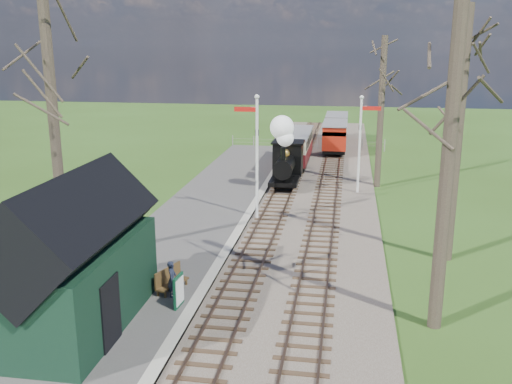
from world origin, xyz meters
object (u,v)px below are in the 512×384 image
at_px(semaphore_near, 256,148).
at_px(red_carriage_a, 335,136).
at_px(sign_board, 179,291).
at_px(locomotive, 286,155).
at_px(coach, 295,147).
at_px(station_shed, 74,261).
at_px(bench, 170,279).
at_px(red_carriage_b, 337,127).
at_px(person, 172,279).
at_px(semaphore_far, 361,137).

distance_m(semaphore_near, red_carriage_a, 18.80).
bearing_deg(sign_board, locomotive, 84.54).
bearing_deg(red_carriage_a, coach, -114.56).
bearing_deg(station_shed, red_carriage_a, 77.20).
distance_m(red_carriage_a, bench, 27.92).
xyz_separation_m(station_shed, red_carriage_a, (6.90, 30.36, -0.87)).
relative_size(red_carriage_a, bench, 3.17).
xyz_separation_m(red_carriage_b, person, (-4.67, -33.44, -0.57)).
height_order(red_carriage_a, sign_board, red_carriage_a).
distance_m(semaphore_near, person, 10.07).
relative_size(locomotive, coach, 0.62).
relative_size(red_carriage_a, sign_board, 4.37).
distance_m(sign_board, bench, 1.39).
relative_size(station_shed, bench, 4.25).
bearing_deg(station_shed, semaphore_far, 64.28).
relative_size(sign_board, bench, 0.73).
distance_m(semaphore_far, person, 17.05).
relative_size(coach, red_carriage_a, 1.50).
height_order(semaphore_near, bench, semaphore_near).
xyz_separation_m(semaphore_far, locomotive, (-4.39, 0.61, -1.31)).
relative_size(station_shed, semaphore_far, 1.10).
relative_size(semaphore_far, locomotive, 1.30).
xyz_separation_m(station_shed, red_carriage_b, (6.90, 35.86, -0.87)).
distance_m(semaphore_far, red_carriage_a, 12.64).
relative_size(red_carriage_a, person, 3.75).
distance_m(station_shed, coach, 25.06).
relative_size(locomotive, sign_board, 4.10).
bearing_deg(semaphore_near, red_carriage_b, 81.96).
distance_m(station_shed, sign_board, 3.51).
distance_m(station_shed, red_carriage_a, 31.15).
relative_size(semaphore_far, sign_board, 5.32).
xyz_separation_m(red_carriage_a, person, (-4.67, -27.94, -0.57)).
height_order(semaphore_near, person, semaphore_near).
bearing_deg(red_carriage_a, locomotive, -102.53).
height_order(station_shed, sign_board, station_shed).
distance_m(coach, sign_board, 23.05).
bearing_deg(sign_board, semaphore_near, 85.24).
bearing_deg(semaphore_near, person, -97.75).
height_order(locomotive, red_carriage_b, locomotive).
distance_m(semaphore_far, locomotive, 4.62).
xyz_separation_m(station_shed, locomotive, (4.29, 18.61, -0.23)).
distance_m(station_shed, bench, 3.89).
height_order(sign_board, person, person).
bearing_deg(semaphore_far, station_shed, -115.72).
xyz_separation_m(bench, person, (0.24, -0.48, 0.24)).
xyz_separation_m(locomotive, bench, (-2.30, -15.72, -1.46)).
xyz_separation_m(red_carriage_b, bench, (-4.91, -32.97, -0.81)).
distance_m(semaphore_near, red_carriage_b, 24.20).
relative_size(locomotive, red_carriage_a, 0.94).
height_order(coach, sign_board, coach).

